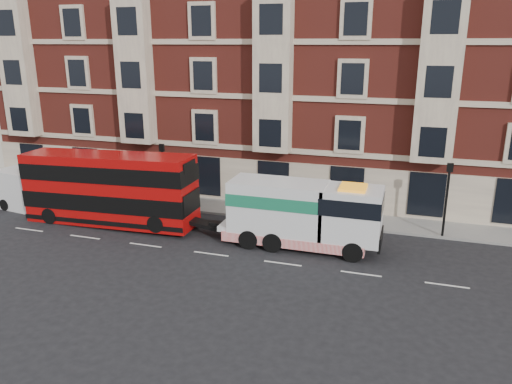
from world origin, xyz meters
TOP-DOWN VIEW (x-y plane):
  - ground at (0.00, 0.00)m, footprint 120.00×120.00m
  - sidewalk at (0.00, 7.50)m, footprint 90.00×3.00m
  - victorian_terrace at (0.50, 15.00)m, footprint 45.00×12.00m
  - lamp_post_west at (-6.00, 6.20)m, footprint 0.35×0.15m
  - lamp_post_east at (12.00, 6.20)m, footprint 0.35×0.15m
  - double_decker_bus at (-7.74, 2.44)m, footprint 11.05×2.54m
  - tow_truck at (4.32, 2.44)m, footprint 8.84×2.61m
  - box_van at (-14.42, 3.25)m, footprint 5.33×2.77m
  - pedestrian at (-9.63, 6.15)m, footprint 0.79×0.75m

SIDE VIEW (x-z plane):
  - ground at x=0.00m, z-range 0.00..0.00m
  - sidewalk at x=0.00m, z-range 0.00..0.15m
  - pedestrian at x=-9.63m, z-range 0.15..1.98m
  - box_van at x=-14.42m, z-range -0.02..2.62m
  - tow_truck at x=4.32m, z-range 0.11..3.80m
  - double_decker_bus at x=-7.74m, z-range 0.13..4.60m
  - lamp_post_west at x=-6.00m, z-range 0.50..4.85m
  - lamp_post_east at x=12.00m, z-range 0.50..4.85m
  - victorian_terrace at x=0.50m, z-range -0.13..20.27m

